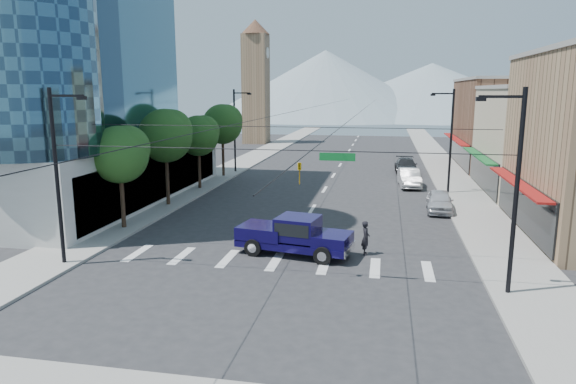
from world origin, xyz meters
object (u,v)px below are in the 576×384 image
Objects in this scene: pickup_truck at (294,235)px; pedestrian at (366,238)px; parked_car_mid at (409,178)px; parked_car_far at (406,166)px; parked_car_near at (440,201)px.

pickup_truck reaches higher than pedestrian.
pedestrian is at bearing 20.53° from pickup_truck.
pickup_truck is 1.28× the size of parked_car_mid.
pedestrian is at bearing -98.29° from parked_car_far.
parked_car_near is 10.07m from parked_car_mid.
parked_car_mid is (7.07, 21.88, -0.27)m from pickup_truck.
pedestrian is at bearing -102.53° from parked_car_mid.
parked_car_near is 0.90× the size of parked_car_mid.
pickup_truck is 3.52× the size of pedestrian.
pedestrian reaches higher than parked_car_far.
parked_car_near is 0.83× the size of parked_car_far.
pickup_truck is 1.42× the size of parked_car_near.
parked_car_far is at bearing 98.33° from parked_car_near.
parked_car_mid is 0.92× the size of parked_car_far.
pedestrian is 0.34× the size of parked_car_far.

